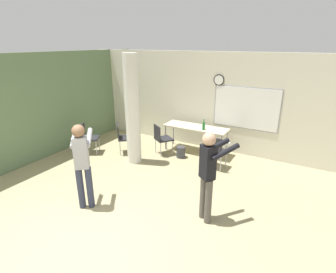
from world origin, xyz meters
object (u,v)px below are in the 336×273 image
folding_table (196,129)px  chair_table_right (216,150)px  chair_near_pillar (123,136)px  chair_by_left_wall (88,136)px  bottle_on_table (204,126)px  person_playing_front (82,160)px  chair_table_left (161,137)px  person_playing_side (209,170)px

folding_table → chair_table_right: 1.17m
folding_table → chair_near_pillar: bearing=-148.7°
chair_table_right → chair_by_left_wall: same height
folding_table → chair_near_pillar: 2.08m
bottle_on_table → chair_near_pillar: bottle_on_table is taller
folding_table → chair_table_right: bearing=-39.2°
folding_table → person_playing_front: bearing=-101.6°
folding_table → chair_table_left: 1.00m
chair_by_left_wall → chair_table_left: (1.87, 0.96, 0.00)m
person_playing_front → folding_table: bearing=78.4°
folding_table → chair_by_left_wall: size_ratio=2.10×
bottle_on_table → chair_table_right: size_ratio=0.33×
chair_by_left_wall → person_playing_side: (4.10, -1.16, 0.47)m
chair_table_right → person_playing_side: person_playing_side is taller
chair_by_left_wall → person_playing_side: bearing=-15.8°
chair_table_right → folding_table: bearing=140.8°
chair_table_right → chair_by_left_wall: size_ratio=1.00×
chair_by_left_wall → chair_table_left: 2.10m
person_playing_side → person_playing_front: (-2.17, -0.78, 0.01)m
chair_near_pillar → chair_table_left: 1.10m
folding_table → chair_near_pillar: chair_near_pillar is taller
folding_table → person_playing_side: person_playing_side is taller
chair_by_left_wall → chair_near_pillar: size_ratio=1.00×
chair_by_left_wall → chair_table_right: bearing=13.4°
bottle_on_table → chair_near_pillar: size_ratio=0.33×
chair_table_right → chair_near_pillar: bearing=-172.5°
chair_table_left → person_playing_side: bearing=-43.6°
chair_near_pillar → person_playing_front: size_ratio=0.52×
folding_table → bottle_on_table: bottle_on_table is taller
chair_near_pillar → chair_table_right: bearing=7.5°
bottle_on_table → folding_table: bearing=154.7°
bottle_on_table → chair_by_left_wall: (-2.93, -1.43, -0.38)m
folding_table → person_playing_front: size_ratio=1.09×
bottle_on_table → chair_near_pillar: bearing=-155.5°
person_playing_side → folding_table: bearing=118.1°
bottle_on_table → person_playing_front: bearing=-106.7°
folding_table → person_playing_side: bearing=-61.9°
person_playing_side → person_playing_front: bearing=-160.2°
chair_by_left_wall → chair_table_left: size_ratio=1.00×
chair_table_right → person_playing_front: person_playing_front is taller
folding_table → chair_table_right: (0.89, -0.73, -0.21)m
chair_near_pillar → chair_table_left: bearing=24.9°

